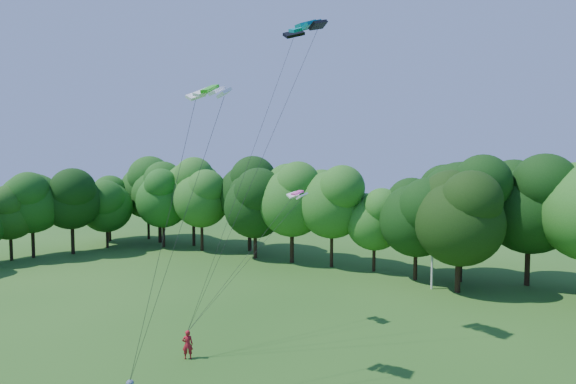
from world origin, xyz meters
The scene contains 8 objects.
utility_pole centered at (4.94, 32.34, 4.23)m, with size 1.57×0.66×8.22m.
kite_flyer_left centered at (-4.21, 8.45, 0.92)m, with size 0.67×0.44×1.83m, color #AB1622.
kite_teal centered at (0.84, 14.44, 21.30)m, with size 3.40×2.41×0.68m.
kite_green centered at (-0.63, 6.70, 16.16)m, with size 2.43×1.13×0.58m.
kite_pink centered at (-1.32, 17.09, 10.04)m, with size 1.88×1.40×0.35m.
tree_back_west centered at (-33.88, 34.23, 7.66)m, with size 8.44×8.44×12.27m.
tree_back_center centered at (7.31, 32.51, 8.13)m, with size 8.95×8.95×13.02m.
tree_flank_west centered at (-43.48, 17.85, 6.48)m, with size 7.14×7.14×10.38m.
Camera 1 is at (15.42, -11.62, 12.22)m, focal length 28.00 mm.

